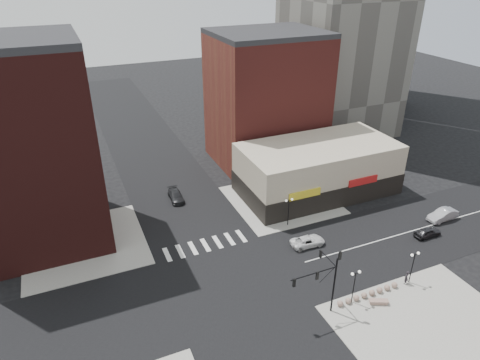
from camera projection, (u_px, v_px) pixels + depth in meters
ground at (230, 284)px, 49.08m from camera, size 240.00×240.00×0.00m
road_ew at (230, 284)px, 49.07m from camera, size 200.00×14.00×0.02m
road_ns at (230, 284)px, 49.07m from camera, size 14.00×200.00×0.02m
sidewalk_nw at (85, 244)px, 55.74m from camera, size 15.00×15.00×0.12m
sidewalk_ne at (281, 200)px, 65.94m from camera, size 15.00×15.00×0.12m
sidewalk_se at (428, 327)px, 43.29m from camera, size 18.00×14.00×0.12m
building_nw at (26, 151)px, 51.65m from camera, size 16.00×15.00×25.00m
building_ne_midrise at (266, 101)px, 74.66m from camera, size 18.00×15.00×22.00m
building_ne_row at (317, 172)px, 67.14m from camera, size 24.20×12.20×8.00m
traffic_signal at (325, 275)px, 42.95m from camera, size 5.59×3.09×7.77m
street_lamp_se_a at (355, 279)px, 44.91m from camera, size 1.22×0.32×4.16m
street_lamp_se_b at (414, 260)px, 47.73m from camera, size 1.22×0.32×4.16m
street_lamp_ne at (289, 205)px, 58.28m from camera, size 1.22×0.32×4.16m
bollard_row at (368, 294)px, 47.00m from camera, size 8.01×0.66×0.66m
white_suv at (308, 241)px, 55.42m from camera, size 4.63×2.29×1.26m
dark_sedan_east at (428, 232)px, 57.20m from camera, size 3.85×1.56×1.31m
silver_sedan at (443, 215)px, 60.79m from camera, size 4.84×1.97×1.56m
dark_sedan_north at (176, 196)px, 65.84m from camera, size 2.07×4.71×1.34m
pedestrian at (406, 278)px, 48.61m from camera, size 0.75×0.65×1.73m
stone_bench at (379, 302)px, 46.03m from camera, size 2.13×1.43×0.48m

